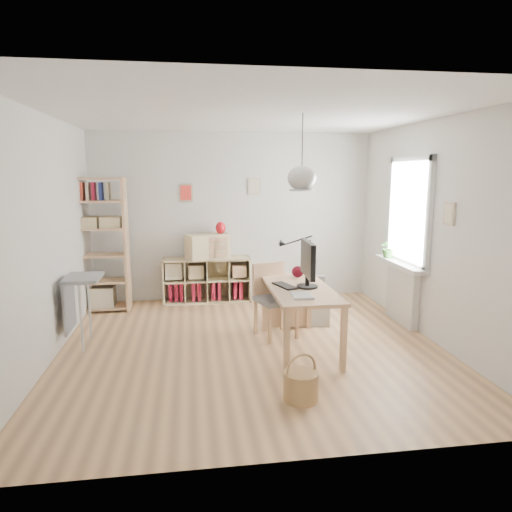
{
  "coord_description": "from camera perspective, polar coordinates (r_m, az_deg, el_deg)",
  "views": [
    {
      "loc": [
        -0.69,
        -5.16,
        2.05
      ],
      "look_at": [
        0.1,
        0.3,
        1.05
      ],
      "focal_mm": 32.0,
      "sensor_mm": 36.0,
      "label": 1
    }
  ],
  "objects": [
    {
      "name": "ground",
      "position": [
        5.6,
        -0.59,
        -11.21
      ],
      "size": [
        4.5,
        4.5,
        0.0
      ],
      "primitive_type": "plane",
      "color": "tan",
      "rests_on": "ground"
    },
    {
      "name": "room_shell",
      "position": [
        5.16,
        5.74,
        9.67
      ],
      "size": [
        4.5,
        4.5,
        4.5
      ],
      "color": "white",
      "rests_on": "ground"
    },
    {
      "name": "window_unit",
      "position": [
        6.48,
        18.63,
        5.31
      ],
      "size": [
        0.07,
        1.16,
        1.46
      ],
      "color": "white",
      "rests_on": "ground"
    },
    {
      "name": "radiator",
      "position": [
        6.65,
        17.79,
        -4.6
      ],
      "size": [
        0.1,
        0.8,
        0.8
      ],
      "primitive_type": "cube",
      "color": "silver",
      "rests_on": "ground"
    },
    {
      "name": "windowsill",
      "position": [
        6.53,
        17.61,
        -0.98
      ],
      "size": [
        0.22,
        1.2,
        0.06
      ],
      "primitive_type": "cube",
      "color": "white",
      "rests_on": "radiator"
    },
    {
      "name": "desk",
      "position": [
        5.35,
        5.49,
        -4.88
      ],
      "size": [
        0.7,
        1.5,
        0.75
      ],
      "color": "tan",
      "rests_on": "ground"
    },
    {
      "name": "cube_shelf",
      "position": [
        7.46,
        -6.33,
        -3.38
      ],
      "size": [
        1.4,
        0.38,
        0.72
      ],
      "color": "beige",
      "rests_on": "ground"
    },
    {
      "name": "tall_bookshelf",
      "position": [
        7.16,
        -19.0,
        1.98
      ],
      "size": [
        0.8,
        0.38,
        2.0
      ],
      "color": "tan",
      "rests_on": "ground"
    },
    {
      "name": "side_table",
      "position": [
        5.84,
        -21.37,
        -4.13
      ],
      "size": [
        0.4,
        0.55,
        0.85
      ],
      "color": "gray",
      "rests_on": "ground"
    },
    {
      "name": "chair",
      "position": [
        5.82,
        2.24,
        -4.91
      ],
      "size": [
        0.57,
        0.57,
        0.92
      ],
      "rotation": [
        0.0,
        0.0,
        0.32
      ],
      "color": "gray",
      "rests_on": "ground"
    },
    {
      "name": "wicker_basket",
      "position": [
        4.35,
        5.64,
        -15.74
      ],
      "size": [
        0.32,
        0.32,
        0.45
      ],
      "rotation": [
        0.0,
        0.0,
        0.36
      ],
      "color": "#A9774C",
      "rests_on": "ground"
    },
    {
      "name": "storage_chest",
      "position": [
        6.47,
        6.38,
        -6.43
      ],
      "size": [
        0.66,
        0.72,
        0.61
      ],
      "rotation": [
        0.0,
        0.0,
        -0.13
      ],
      "color": "silver",
      "rests_on": "ground"
    },
    {
      "name": "monitor",
      "position": [
        5.26,
        6.49,
        -0.72
      ],
      "size": [
        0.25,
        0.62,
        0.54
      ],
      "rotation": [
        0.0,
        0.0,
        -0.06
      ],
      "color": "black",
      "rests_on": "desk"
    },
    {
      "name": "keyboard",
      "position": [
        5.35,
        3.61,
        -3.72
      ],
      "size": [
        0.26,
        0.4,
        0.02
      ],
      "primitive_type": "cube",
      "rotation": [
        0.0,
        0.0,
        0.33
      ],
      "color": "black",
      "rests_on": "desk"
    },
    {
      "name": "task_lamp",
      "position": [
        5.77,
        4.75,
        0.61
      ],
      "size": [
        0.46,
        0.17,
        0.49
      ],
      "color": "black",
      "rests_on": "desk"
    },
    {
      "name": "yarn_ball",
      "position": [
        5.8,
        5.23,
        -1.98
      ],
      "size": [
        0.15,
        0.15,
        0.15
      ],
      "primitive_type": "sphere",
      "color": "#430915",
      "rests_on": "desk"
    },
    {
      "name": "paper_tray",
      "position": [
        4.92,
        5.78,
        -4.96
      ],
      "size": [
        0.23,
        0.28,
        0.03
      ],
      "primitive_type": "cube",
      "rotation": [
        0.0,
        0.0,
        -0.06
      ],
      "color": "white",
      "rests_on": "desk"
    },
    {
      "name": "drawer_chest",
      "position": [
        7.3,
        -6.05,
        1.24
      ],
      "size": [
        0.74,
        0.55,
        0.38
      ],
      "primitive_type": "cube",
      "rotation": [
        0.0,
        0.0,
        0.41
      ],
      "color": "beige",
      "rests_on": "cube_shelf"
    },
    {
      "name": "red_vase",
      "position": [
        7.27,
        -4.44,
        3.53
      ],
      "size": [
        0.16,
        0.16,
        0.19
      ],
      "primitive_type": "ellipsoid",
      "color": "#9F0D14",
      "rests_on": "drawer_chest"
    },
    {
      "name": "potted_plant",
      "position": [
        6.81,
        16.26,
        0.99
      ],
      "size": [
        0.28,
        0.25,
        0.28
      ],
      "primitive_type": "imported",
      "rotation": [
        0.0,
        0.0,
        0.12
      ],
      "color": "#376E29",
      "rests_on": "windowsill"
    }
  ]
}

